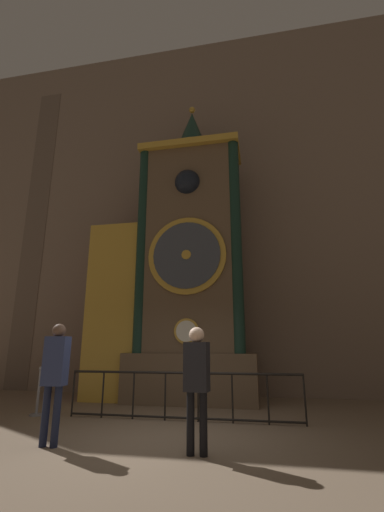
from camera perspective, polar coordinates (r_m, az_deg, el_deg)
ground_plane at (r=6.06m, az=-4.67°, el=-28.38°), size 28.00×28.00×0.00m
cathedral_back_wall at (r=12.13m, az=2.41°, el=9.69°), size 24.00×0.32×12.92m
clock_tower at (r=9.95m, az=-2.59°, el=-2.62°), size 4.71×1.82×9.06m
railing_fence at (r=7.39m, az=-1.76°, el=-21.86°), size 4.78×0.05×0.93m
visitor_near at (r=5.94m, az=-21.83°, el=-17.29°), size 0.35×0.24×1.77m
visitor_far at (r=5.14m, az=0.80°, el=-19.23°), size 0.36×0.26×1.70m
stanchion_post at (r=8.63m, az=-24.31°, el=-20.95°), size 0.28×0.28×0.99m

